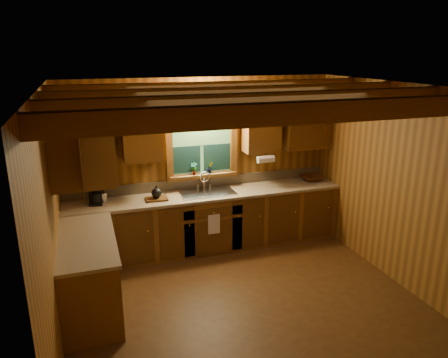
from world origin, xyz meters
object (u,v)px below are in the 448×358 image
Objects in this scene: coffee_maker at (95,193)px; sink at (207,196)px; cutting_board at (157,199)px; wicker_basket at (311,178)px.

sink is at bearing 8.51° from coffee_maker.
sink is 2.64× the size of cutting_board.
coffee_maker is 0.93× the size of wicker_basket.
coffee_maker is at bearing 173.86° from cutting_board.
cutting_board is (0.84, -0.12, -0.14)m from coffee_maker.
coffee_maker is 3.43m from wicker_basket.
wicker_basket reaches higher than cutting_board.
sink is at bearing 6.76° from cutting_board.
cutting_board is at bearing 2.32° from coffee_maker.
wicker_basket is (3.43, 0.01, -0.11)m from coffee_maker.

